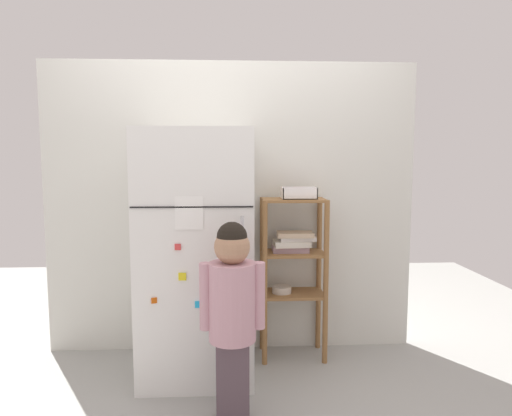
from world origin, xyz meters
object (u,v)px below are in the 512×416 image
Objects in this scene: refrigerator at (198,253)px; fruit_bin at (297,194)px; child_standing at (232,301)px; pantry_shelf_unit at (292,258)px.

refrigerator reaches higher than fruit_bin.
refrigerator is 0.62m from child_standing.
child_standing is 4.56× the size of fruit_bin.
fruit_bin is (0.03, -0.01, 0.45)m from pantry_shelf_unit.
fruit_bin is (0.67, 0.19, 0.37)m from refrigerator.
pantry_shelf_unit is 4.78× the size of fruit_bin.
fruit_bin reaches higher than pantry_shelf_unit.
pantry_shelf_unit is at bearing 61.12° from child_standing.
child_standing is 0.95× the size of pantry_shelf_unit.
refrigerator reaches higher than child_standing.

